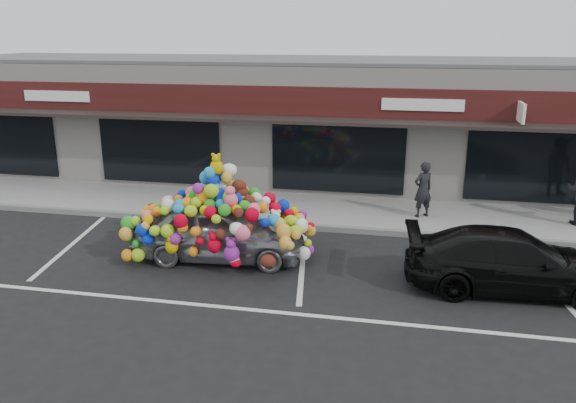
# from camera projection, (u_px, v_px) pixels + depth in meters

# --- Properties ---
(ground) EXTENTS (90.00, 90.00, 0.00)m
(ground) POSITION_uv_depth(u_px,v_px,m) (187.00, 257.00, 13.56)
(ground) COLOR black
(ground) RESTS_ON ground
(shop_building) EXTENTS (24.00, 7.20, 4.31)m
(shop_building) POSITION_uv_depth(u_px,v_px,m) (267.00, 117.00, 20.85)
(shop_building) COLOR silver
(shop_building) RESTS_ON ground
(sidewalk) EXTENTS (26.00, 3.00, 0.15)m
(sidewalk) POSITION_uv_depth(u_px,v_px,m) (234.00, 206.00, 17.29)
(sidewalk) COLOR gray
(sidewalk) RESTS_ON ground
(kerb) EXTENTS (26.00, 0.18, 0.16)m
(kerb) POSITION_uv_depth(u_px,v_px,m) (219.00, 221.00, 15.89)
(kerb) COLOR slate
(kerb) RESTS_ON ground
(parking_stripe_left) EXTENTS (0.73, 4.37, 0.01)m
(parking_stripe_left) POSITION_uv_depth(u_px,v_px,m) (72.00, 245.00, 14.35)
(parking_stripe_left) COLOR silver
(parking_stripe_left) RESTS_ON ground
(parking_stripe_mid) EXTENTS (0.73, 4.37, 0.01)m
(parking_stripe_mid) POSITION_uv_depth(u_px,v_px,m) (302.00, 263.00, 13.22)
(parking_stripe_mid) COLOR silver
(parking_stripe_mid) RESTS_ON ground
(parking_stripe_right) EXTENTS (0.73, 4.37, 0.01)m
(parking_stripe_right) POSITION_uv_depth(u_px,v_px,m) (546.00, 282.00, 12.21)
(parking_stripe_right) COLOR silver
(parking_stripe_right) RESTS_ON ground
(lane_line) EXTENTS (14.00, 0.12, 0.01)m
(lane_line) POSITION_uv_depth(u_px,v_px,m) (241.00, 309.00, 11.03)
(lane_line) COLOR silver
(lane_line) RESTS_ON ground
(toy_car) EXTENTS (2.95, 4.46, 2.52)m
(toy_car) POSITION_uv_depth(u_px,v_px,m) (219.00, 224.00, 13.27)
(toy_car) COLOR #A2A9AC
(toy_car) RESTS_ON ground
(black_sedan) EXTENTS (2.03, 4.49, 1.27)m
(black_sedan) POSITION_uv_depth(u_px,v_px,m) (512.00, 261.00, 11.70)
(black_sedan) COLOR black
(black_sedan) RESTS_ON ground
(pedestrian_a) EXTENTS (0.70, 0.64, 1.60)m
(pedestrian_a) POSITION_uv_depth(u_px,v_px,m) (423.00, 189.00, 15.85)
(pedestrian_a) COLOR #232429
(pedestrian_a) RESTS_ON sidewalk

